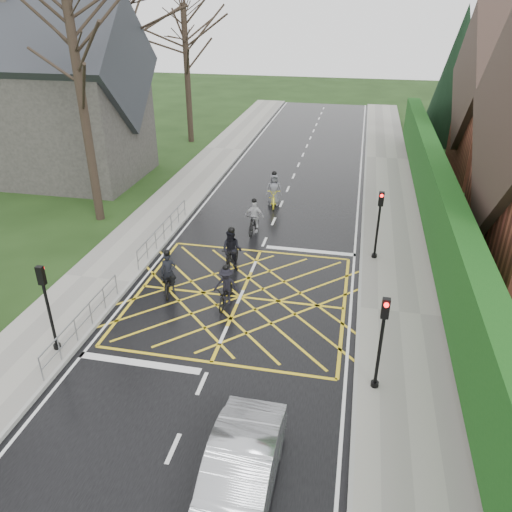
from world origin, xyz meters
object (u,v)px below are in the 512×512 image
(cyclist_mid, at_px, (226,290))
(cyclist_front, at_px, (254,220))
(cyclist_back, at_px, (232,254))
(cyclist_lead, at_px, (274,194))
(car, at_px, (239,477))
(cyclist_rear, at_px, (168,278))

(cyclist_mid, bearing_deg, cyclist_front, 93.31)
(cyclist_back, height_order, cyclist_front, cyclist_back)
(cyclist_lead, distance_m, car, 18.47)
(cyclist_back, relative_size, car, 0.45)
(cyclist_lead, bearing_deg, car, -93.29)
(cyclist_front, xyz_separation_m, cyclist_lead, (0.33, 3.74, 0.03))
(cyclist_back, relative_size, cyclist_lead, 0.95)
(car, bearing_deg, cyclist_rear, 120.16)
(cyclist_mid, height_order, cyclist_lead, cyclist_lead)
(cyclist_front, bearing_deg, cyclist_rear, -105.46)
(cyclist_rear, bearing_deg, cyclist_front, 54.56)
(cyclist_rear, relative_size, cyclist_back, 0.98)
(cyclist_rear, height_order, cyclist_mid, cyclist_rear)
(cyclist_rear, height_order, cyclist_back, cyclist_back)
(cyclist_mid, xyz_separation_m, car, (2.42, -7.99, 0.13))
(cyclist_rear, xyz_separation_m, cyclist_front, (2.13, 6.16, 0.06))
(cyclist_rear, relative_size, cyclist_mid, 1.15)
(cyclist_mid, relative_size, cyclist_lead, 0.81)
(cyclist_front, relative_size, cyclist_lead, 0.85)
(cyclist_lead, bearing_deg, cyclist_rear, -114.73)
(cyclist_back, xyz_separation_m, cyclist_lead, (0.44, 7.73, -0.08))
(cyclist_front, distance_m, cyclist_lead, 3.76)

